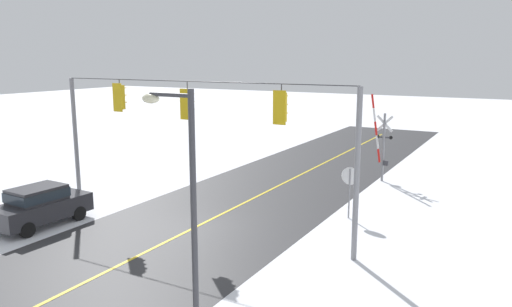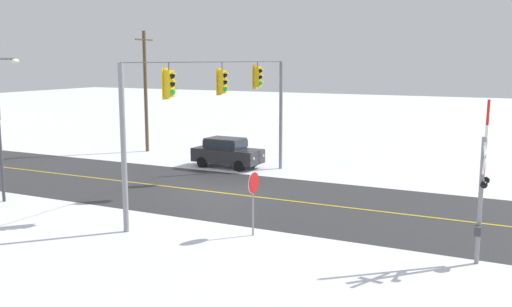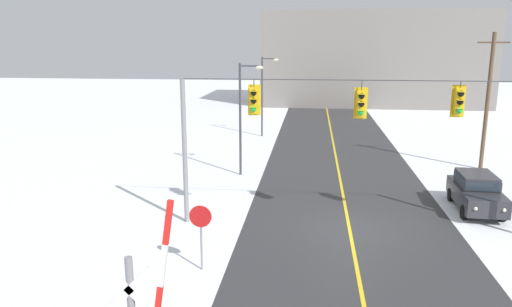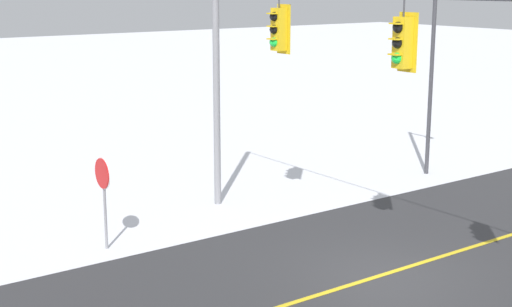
{
  "view_description": "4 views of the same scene",
  "coord_description": "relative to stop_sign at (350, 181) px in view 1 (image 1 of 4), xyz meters",
  "views": [
    {
      "loc": [
        -12.06,
        16.34,
        7.14
      ],
      "look_at": [
        -2.57,
        -0.73,
        3.35
      ],
      "focal_mm": 34.68,
      "sensor_mm": 36.0,
      "label": 1
    },
    {
      "loc": [
        -23.3,
        -13.5,
        6.3
      ],
      "look_at": [
        -2.77,
        -3.26,
        2.56
      ],
      "focal_mm": 40.4,
      "sensor_mm": 36.0,
      "label": 2
    },
    {
      "loc": [
        -1.68,
        -19.53,
        7.67
      ],
      "look_at": [
        -3.83,
        -1.1,
        3.39
      ],
      "focal_mm": 34.08,
      "sensor_mm": 36.0,
      "label": 3
    },
    {
      "loc": [
        11.38,
        -11.89,
        6.52
      ],
      "look_at": [
        -1.31,
        -2.7,
        2.96
      ],
      "focal_mm": 52.96,
      "sensor_mm": 36.0,
      "label": 4
    }
  ],
  "objects": [
    {
      "name": "signal_span",
      "position": [
        5.34,
        4.43,
        2.56
      ],
      "size": [
        14.2,
        0.47,
        6.22
      ],
      "color": "gray",
      "rests_on": "ground"
    },
    {
      "name": "stop_sign",
      "position": [
        0.0,
        0.0,
        0.0
      ],
      "size": [
        0.8,
        0.09,
        2.35
      ],
      "color": "gray",
      "rests_on": "ground"
    },
    {
      "name": "railroad_crossing",
      "position": [
        0.59,
        -7.58,
        0.62
      ],
      "size": [
        1.35,
        0.31,
        5.08
      ],
      "color": "gray",
      "rests_on": "ground"
    },
    {
      "name": "parked_car_charcoal",
      "position": [
        11.29,
        7.46,
        -0.76
      ],
      "size": [
        1.95,
        4.26,
        1.74
      ],
      "color": "#2D2D33",
      "rests_on": "ground"
    },
    {
      "name": "road_asphalt",
      "position": [
        5.32,
        10.44,
        -1.71
      ],
      "size": [
        9.0,
        80.0,
        0.01
      ],
      "primitive_type": "cube",
      "color": "#303033",
      "rests_on": "ground"
    },
    {
      "name": "ground_plane",
      "position": [
        5.32,
        4.44,
        -1.71
      ],
      "size": [
        160.0,
        160.0,
        0.0
      ],
      "primitive_type": "plane",
      "color": "white"
    },
    {
      "name": "lane_centre_line",
      "position": [
        5.32,
        10.44,
        -1.7
      ],
      "size": [
        0.14,
        72.0,
        0.01
      ],
      "primitive_type": "cube",
      "color": "gold",
      "rests_on": "ground"
    },
    {
      "name": "streetlamp_near",
      "position": [
        -0.27,
        12.34,
        2.2
      ],
      "size": [
        1.39,
        0.28,
        6.5
      ],
      "color": "#38383D",
      "rests_on": "ground"
    }
  ]
}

